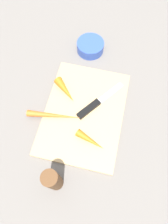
% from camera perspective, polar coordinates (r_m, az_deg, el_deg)
% --- Properties ---
extents(ground_plane, '(1.40, 1.40, 0.00)m').
position_cam_1_polar(ground_plane, '(0.69, 0.00, -0.40)').
color(ground_plane, slate).
extents(cutting_board, '(0.36, 0.26, 0.01)m').
position_cam_1_polar(cutting_board, '(0.69, 0.00, -0.20)').
color(cutting_board, tan).
rests_on(cutting_board, ground_plane).
extents(knife, '(0.17, 0.13, 0.01)m').
position_cam_1_polar(knife, '(0.69, 2.19, 1.50)').
color(knife, '#B7B7BC').
rests_on(knife, cutting_board).
extents(carrot_longest, '(0.05, 0.18, 0.02)m').
position_cam_1_polar(carrot_longest, '(0.67, -8.33, -0.97)').
color(carrot_longest, orange).
rests_on(carrot_longest, cutting_board).
extents(carrot_shortest, '(0.06, 0.10, 0.03)m').
position_cam_1_polar(carrot_shortest, '(0.64, 1.77, -7.97)').
color(carrot_shortest, orange).
rests_on(carrot_shortest, cutting_board).
extents(carrot_medium, '(0.09, 0.10, 0.03)m').
position_cam_1_polar(carrot_medium, '(0.71, -5.24, 6.10)').
color(carrot_medium, orange).
rests_on(carrot_medium, cutting_board).
extents(small_bowl, '(0.10, 0.10, 0.04)m').
position_cam_1_polar(small_bowl, '(0.83, 1.79, 17.88)').
color(small_bowl, '#3351B2').
rests_on(small_bowl, ground_plane).
extents(pepper_grinder, '(0.04, 0.04, 0.14)m').
position_cam_1_polar(pepper_grinder, '(0.57, -8.66, -18.46)').
color(pepper_grinder, brown).
rests_on(pepper_grinder, ground_plane).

